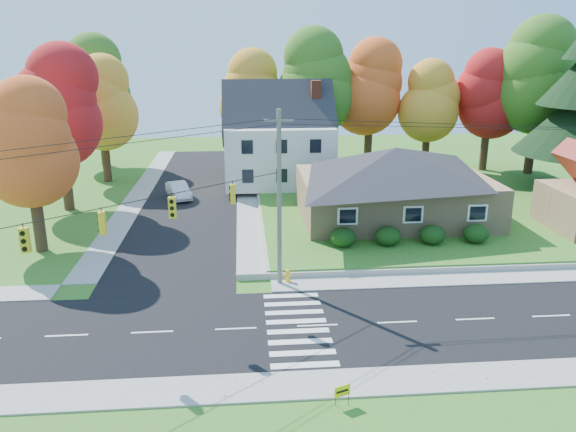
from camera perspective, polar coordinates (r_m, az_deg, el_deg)
name	(u,v)px	position (r m, az deg, el deg)	size (l,w,h in m)	color
ground	(317,326)	(28.12, 3.00, -11.07)	(120.00, 120.00, 0.00)	#3D7923
road_main	(317,326)	(28.12, 3.00, -11.05)	(90.00, 8.00, 0.02)	black
road_cross	(194,194)	(52.46, -9.56, 2.17)	(8.00, 44.00, 0.02)	black
sidewalk_north	(306,284)	(32.56, 1.82, -6.89)	(90.00, 2.00, 0.08)	#9C9A90
sidewalk_south	(334,384)	(23.86, 4.68, -16.61)	(90.00, 2.00, 0.08)	#9C9A90
lawn	(434,201)	(50.18, 14.59, 1.46)	(30.00, 30.00, 0.50)	#3D7923
ranch_house	(394,182)	(43.33, 10.76, 3.41)	(14.60, 10.60, 5.40)	tan
colonial_house	(279,140)	(53.39, -0.94, 7.69)	(10.40, 8.40, 9.60)	silver
hedge_row	(410,235)	(38.06, 12.29, -1.92)	(10.70, 1.70, 1.27)	#163A10
traffic_infrastructure	(312,218)	(27.36, 2.48, -0.18)	(38.10, 10.66, 10.00)	#666059
tree_lot_0	(255,95)	(58.79, -3.39, 12.18)	(6.72, 6.72, 12.51)	#3F2A19
tree_lot_1	(314,82)	(58.17, 2.70, 13.43)	(7.84, 7.84, 14.60)	#3F2A19
tree_lot_2	(370,88)	(60.26, 8.37, 12.77)	(7.28, 7.28, 13.56)	#3F2A19
tree_lot_3	(429,101)	(61.04, 14.13, 11.27)	(6.16, 6.16, 11.47)	#3F2A19
tree_lot_4	(490,95)	(62.25, 19.82, 11.50)	(6.72, 6.72, 12.51)	#3F2A19
tree_lot_5	(540,76)	(62.11, 24.21, 12.83)	(8.40, 8.40, 15.64)	#3F2A19
tree_west_0	(28,145)	(39.44, -24.91, 6.58)	(6.16, 6.16, 11.47)	#3F2A19
tree_west_1	(58,107)	(49.00, -22.35, 10.18)	(7.28, 7.28, 13.56)	#3F2A19
tree_west_2	(101,103)	(58.40, -18.48, 10.83)	(6.72, 6.72, 12.51)	#3F2A19
tree_west_3	(98,84)	(66.53, -18.73, 12.59)	(7.84, 7.84, 14.60)	#3F2A19
white_car	(179,190)	(51.19, -11.06, 2.56)	(1.51, 4.34, 1.43)	silver
fire_hydrant	(288,276)	(32.65, -0.02, -6.13)	(0.48, 0.37, 0.84)	yellow
yard_sign	(342,391)	(22.42, 5.53, -17.31)	(0.65, 0.28, 0.86)	black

